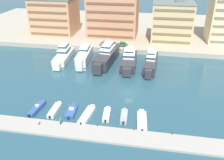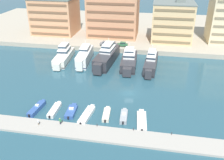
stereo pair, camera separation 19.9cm
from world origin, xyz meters
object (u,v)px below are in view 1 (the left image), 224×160
(yacht_white_left, at_px, (84,56))
(car_grey_far_left, at_px, (105,43))
(yacht_ivory_far_left, at_px, (64,56))
(car_green_mid_left, at_px, (122,44))
(motorboat_cream_center, at_px, (107,114))
(motorboat_grey_center_right, at_px, (124,116))
(motorboat_white_mid_right, at_px, (142,120))
(motorboat_blue_far_left, at_px, (37,108))
(motorboat_white_center_left, at_px, (87,115))
(yacht_charcoal_mid_left, at_px, (106,56))
(yacht_charcoal_center_left, at_px, (129,60))
(pedestrian_near_edge, at_px, (60,121))
(motorboat_blue_mid_left, at_px, (72,111))
(pedestrian_mid_deck, at_px, (38,122))
(car_grey_left, at_px, (113,44))
(motorboat_white_left, at_px, (55,110))
(yacht_charcoal_center, at_px, (151,62))

(yacht_white_left, distance_m, car_grey_far_left, 15.01)
(yacht_ivory_far_left, relative_size, yacht_white_left, 1.05)
(yacht_white_left, xyz_separation_m, car_green_mid_left, (11.53, 14.66, 0.38))
(motorboat_cream_center, bearing_deg, motorboat_grey_center_right, -2.20)
(yacht_white_left, xyz_separation_m, motorboat_white_mid_right, (22.69, -32.10, -1.98))
(motorboat_blue_far_left, xyz_separation_m, car_green_mid_left, (14.69, 46.68, 2.20))
(motorboat_white_center_left, distance_m, motorboat_white_mid_right, 12.98)
(yacht_charcoal_mid_left, relative_size, yacht_charcoal_center_left, 1.20)
(motorboat_blue_far_left, relative_size, car_green_mid_left, 1.79)
(motorboat_white_center_left, distance_m, pedestrian_near_edge, 6.85)
(car_green_mid_left, bearing_deg, pedestrian_near_edge, -97.30)
(yacht_charcoal_mid_left, height_order, car_green_mid_left, yacht_charcoal_mid_left)
(yacht_ivory_far_left, height_order, yacht_white_left, yacht_ivory_far_left)
(motorboat_blue_far_left, relative_size, motorboat_blue_mid_left, 1.15)
(motorboat_blue_far_left, distance_m, motorboat_blue_mid_left, 8.77)
(yacht_charcoal_center_left, xyz_separation_m, car_grey_far_left, (-11.45, 14.87, 0.62))
(motorboat_cream_center, relative_size, motorboat_white_mid_right, 0.74)
(yacht_charcoal_mid_left, relative_size, motorboat_blue_mid_left, 3.42)
(motorboat_grey_center_right, bearing_deg, pedestrian_mid_deck, -159.84)
(pedestrian_near_edge, relative_size, pedestrian_mid_deck, 1.06)
(yacht_charcoal_center_left, bearing_deg, car_grey_left, 119.05)
(yacht_charcoal_center_left, height_order, motorboat_white_left, yacht_charcoal_center_left)
(yacht_ivory_far_left, height_order, motorboat_blue_far_left, yacht_ivory_far_left)
(yacht_charcoal_center, distance_m, motorboat_blue_far_left, 40.82)
(motorboat_blue_mid_left, relative_size, car_grey_far_left, 1.55)
(motorboat_blue_far_left, height_order, motorboat_white_center_left, motorboat_blue_far_left)
(yacht_charcoal_center, bearing_deg, pedestrian_near_edge, -117.18)
(motorboat_white_center_left, height_order, motorboat_grey_center_right, motorboat_grey_center_right)
(car_green_mid_left, xyz_separation_m, pedestrian_near_edge, (-6.63, -51.72, -1.26))
(yacht_charcoal_center_left, bearing_deg, motorboat_blue_far_left, -121.19)
(motorboat_blue_mid_left, height_order, motorboat_grey_center_right, motorboat_grey_center_right)
(motorboat_cream_center, relative_size, pedestrian_mid_deck, 3.87)
(yacht_ivory_far_left, distance_m, yacht_charcoal_center, 31.18)
(yacht_charcoal_center_left, bearing_deg, motorboat_white_left, -115.05)
(car_grey_far_left, bearing_deg, motorboat_cream_center, -77.86)
(yacht_charcoal_center_left, bearing_deg, motorboat_grey_center_right, -85.26)
(car_grey_far_left, bearing_deg, car_grey_left, 2.88)
(yacht_ivory_far_left, xyz_separation_m, car_grey_left, (15.33, 14.56, 0.64))
(yacht_ivory_far_left, height_order, motorboat_blue_mid_left, yacht_ivory_far_left)
(yacht_charcoal_mid_left, distance_m, yacht_charcoal_center, 15.67)
(yacht_charcoal_center_left, relative_size, car_green_mid_left, 4.41)
(motorboat_blue_mid_left, bearing_deg, motorboat_white_left, -178.37)
(yacht_charcoal_center_left, distance_m, motorboat_blue_mid_left, 32.72)
(motorboat_cream_center, xyz_separation_m, pedestrian_mid_deck, (-14.07, -6.87, 0.99))
(car_grey_left, distance_m, pedestrian_near_edge, 51.63)
(yacht_charcoal_mid_left, xyz_separation_m, car_green_mid_left, (3.71, 13.92, 0.22))
(yacht_white_left, bearing_deg, motorboat_blue_far_left, -95.63)
(motorboat_white_center_left, height_order, pedestrian_mid_deck, pedestrian_mid_deck)
(yacht_charcoal_center, relative_size, motorboat_white_left, 2.63)
(motorboat_cream_center, height_order, car_grey_left, car_grey_left)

